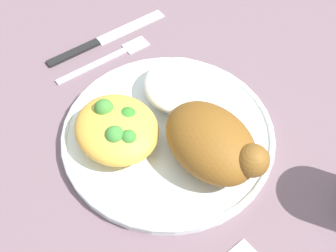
# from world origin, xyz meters

# --- Properties ---
(ground_plane) EXTENTS (2.00, 2.00, 0.00)m
(ground_plane) POSITION_xyz_m (0.00, 0.00, 0.00)
(ground_plane) COLOR #6F5760
(plate) EXTENTS (0.25, 0.25, 0.01)m
(plate) POSITION_xyz_m (0.00, 0.00, 0.01)
(plate) COLOR white
(plate) RESTS_ON ground_plane
(roasted_chicken) EXTENTS (0.13, 0.08, 0.06)m
(roasted_chicken) POSITION_xyz_m (0.06, 0.01, 0.05)
(roasted_chicken) COLOR brown
(roasted_chicken) RESTS_ON plate
(rice_pile) EXTENTS (0.09, 0.09, 0.03)m
(rice_pile) POSITION_xyz_m (-0.04, 0.05, 0.03)
(rice_pile) COLOR white
(rice_pile) RESTS_ON plate
(mac_cheese_with_broccoli) EXTENTS (0.10, 0.09, 0.05)m
(mac_cheese_with_broccoli) POSITION_xyz_m (-0.03, -0.05, 0.04)
(mac_cheese_with_broccoli) COLOR gold
(mac_cheese_with_broccoli) RESTS_ON plate
(fork) EXTENTS (0.02, 0.14, 0.01)m
(fork) POSITION_xyz_m (-0.16, 0.02, 0.00)
(fork) COLOR silver
(fork) RESTS_ON ground_plane
(knife) EXTENTS (0.02, 0.19, 0.01)m
(knife) POSITION_xyz_m (-0.19, 0.02, 0.00)
(knife) COLOR black
(knife) RESTS_ON ground_plane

